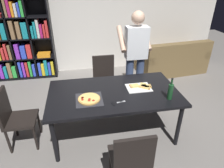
# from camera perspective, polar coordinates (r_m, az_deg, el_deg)

# --- Properties ---
(ground_plane) EXTENTS (12.00, 12.00, 0.00)m
(ground_plane) POSITION_cam_1_polar(r_m,az_deg,el_deg) (3.31, 0.47, -13.48)
(ground_plane) COLOR gray
(back_wall) EXTENTS (6.40, 0.10, 2.80)m
(back_wall) POSITION_cam_1_polar(r_m,az_deg,el_deg) (5.09, -5.17, 19.36)
(back_wall) COLOR silver
(back_wall) RESTS_ON ground_plane
(dining_table) EXTENTS (1.89, 1.04, 0.75)m
(dining_table) POSITION_cam_1_polar(r_m,az_deg,el_deg) (2.89, 0.53, -3.38)
(dining_table) COLOR black
(dining_table) RESTS_ON ground_plane
(chair_near_camera) EXTENTS (0.42, 0.42, 0.90)m
(chair_near_camera) POSITION_cam_1_polar(r_m,az_deg,el_deg) (2.26, 5.55, -20.74)
(chair_near_camera) COLOR black
(chair_near_camera) RESTS_ON ground_plane
(chair_far_side) EXTENTS (0.42, 0.42, 0.90)m
(chair_far_side) POSITION_cam_1_polar(r_m,az_deg,el_deg) (3.85, -2.26, 2.30)
(chair_far_side) COLOR black
(chair_far_side) RESTS_ON ground_plane
(chair_left_end) EXTENTS (0.42, 0.42, 0.90)m
(chair_left_end) POSITION_cam_1_polar(r_m,az_deg,el_deg) (3.11, -26.64, -8.23)
(chair_left_end) COLOR black
(chair_left_end) RESTS_ON ground_plane
(couch) EXTENTS (1.78, 1.03, 0.85)m
(couch) POSITION_cam_1_polar(r_m,az_deg,el_deg) (5.35, 16.98, 6.44)
(couch) COLOR brown
(couch) RESTS_ON ground_plane
(bookshelf) EXTENTS (1.40, 0.35, 1.95)m
(bookshelf) POSITION_cam_1_polar(r_m,az_deg,el_deg) (5.12, -24.80, 11.07)
(bookshelf) COLOR black
(bookshelf) RESTS_ON ground_plane
(person_serving_pizza) EXTENTS (0.55, 0.54, 1.75)m
(person_serving_pizza) POSITION_cam_1_polar(r_m,az_deg,el_deg) (3.56, 6.85, 8.42)
(person_serving_pizza) COLOR #38476B
(person_serving_pizza) RESTS_ON ground_plane
(pepperoni_pizza_on_tray) EXTENTS (0.36, 0.36, 0.04)m
(pepperoni_pizza_on_tray) POSITION_cam_1_polar(r_m,az_deg,el_deg) (2.69, -6.66, -4.37)
(pepperoni_pizza_on_tray) COLOR #2D2D33
(pepperoni_pizza_on_tray) RESTS_ON dining_table
(pizza_slices_on_towel) EXTENTS (0.38, 0.28, 0.03)m
(pizza_slices_on_towel) POSITION_cam_1_polar(r_m,az_deg,el_deg) (2.99, 8.28, -0.85)
(pizza_slices_on_towel) COLOR white
(pizza_slices_on_towel) RESTS_ON dining_table
(wine_bottle) EXTENTS (0.07, 0.07, 0.32)m
(wine_bottle) POSITION_cam_1_polar(r_m,az_deg,el_deg) (2.76, 16.59, -2.01)
(wine_bottle) COLOR #194723
(wine_bottle) RESTS_ON dining_table
(kitchen_scissors) EXTENTS (0.20, 0.09, 0.01)m
(kitchen_scissors) POSITION_cam_1_polar(r_m,az_deg,el_deg) (2.61, 1.18, -5.52)
(kitchen_scissors) COLOR silver
(kitchen_scissors) RESTS_ON dining_table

